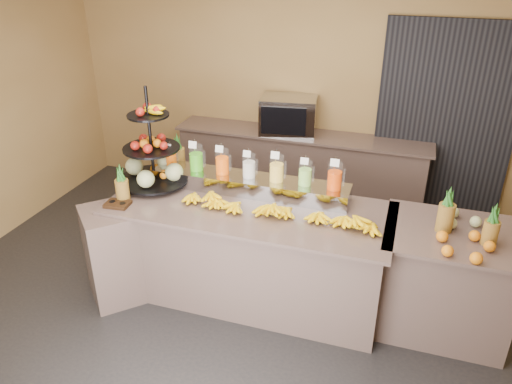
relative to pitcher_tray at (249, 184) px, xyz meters
The scene contains 20 objects.
ground 1.16m from the pitcher_tray, 80.79° to the right, with size 6.00×6.00×0.00m, color black.
room_envelope 0.94m from the pitcher_tray, 36.16° to the left, with size 6.04×5.02×2.82m.
buffet_counter 0.63m from the pitcher_tray, 93.80° to the right, with size 2.75×1.25×0.93m.
right_counter 1.88m from the pitcher_tray, ahead, with size 1.08×0.88×0.93m.
back_ledge 1.76m from the pitcher_tray, 86.78° to the left, with size 3.10×0.55×0.93m.
pitcher_tray is the anchor object (origin of this frame).
juice_pitcher_orange_a 0.80m from the pitcher_tray, behind, with size 0.11×0.11×0.26m.
juice_pitcher_green 0.55m from the pitcher_tray, behind, with size 0.13×0.14×0.32m.
juice_pitcher_orange_b 0.32m from the pitcher_tray, behind, with size 0.13×0.13×0.31m.
juice_pitcher_milk 0.17m from the pitcher_tray, 101.60° to the right, with size 0.12×0.12×0.29m.
juice_pitcher_lemon 0.32m from the pitcher_tray, ahead, with size 0.13×0.13×0.32m.
juice_pitcher_lime 0.55m from the pitcher_tray, ahead, with size 0.12×0.12×0.29m.
juice_pitcher_orange_c 0.80m from the pitcher_tray, ahead, with size 0.13×0.13×0.31m.
banana_heap 0.48m from the pitcher_tray, 42.80° to the right, with size 1.81×0.16×0.15m.
fruit_stand 0.89m from the pitcher_tray, behind, with size 0.73×0.73×0.95m.
condiment_caddy 1.18m from the pitcher_tray, 148.43° to the right, with size 0.21×0.16×0.03m, color black.
pineapple_left_a 1.14m from the pitcher_tray, 153.02° to the right, with size 0.12×0.12×0.36m.
pineapple_left_b 0.84m from the pitcher_tray, 166.09° to the left, with size 0.14×0.14×0.41m.
right_fruit_pile 1.87m from the pitcher_tray, 10.07° to the right, with size 0.45×0.43×0.24m.
oven_warmer 1.68m from the pitcher_tray, 92.31° to the left, with size 0.65×0.46×0.44m, color gray.
Camera 1 is at (1.25, -3.33, 3.00)m, focal length 35.00 mm.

